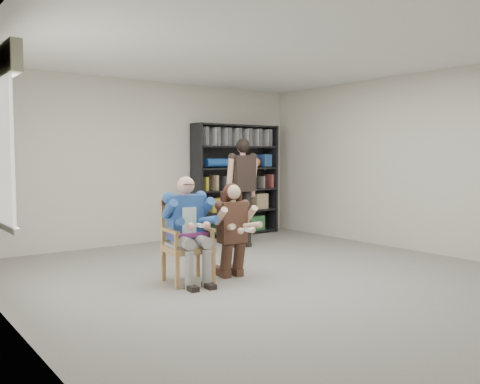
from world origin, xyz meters
TOP-DOWN VIEW (x-y plane):
  - room_shell at (0.00, 0.00)m, footprint 6.00×7.00m
  - floor at (0.00, 0.00)m, footprint 6.00×7.00m
  - armchair at (-0.96, 0.62)m, footprint 0.64×0.62m
  - seated_man at (-0.96, 0.62)m, footprint 0.65×0.83m
  - kneeling_woman at (-0.38, 0.50)m, footprint 0.59×0.84m
  - bookshelf at (1.70, 3.28)m, footprint 1.80×0.38m
  - standing_man at (0.98, 2.11)m, footprint 0.55×0.31m

SIDE VIEW (x-z plane):
  - floor at x=0.00m, z-range -0.01..0.01m
  - armchair at x=-0.96m, z-range 0.00..0.98m
  - kneeling_woman at x=-0.38m, z-range 0.00..1.17m
  - seated_man at x=-0.96m, z-range 0.00..1.28m
  - standing_man at x=0.98m, z-range 0.00..1.78m
  - bookshelf at x=1.70m, z-range 0.00..2.10m
  - room_shell at x=0.00m, z-range 0.00..2.80m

